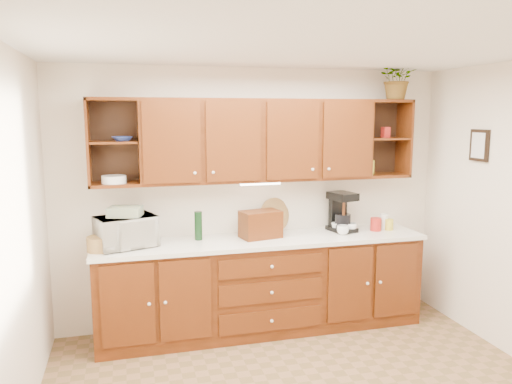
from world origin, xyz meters
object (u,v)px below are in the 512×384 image
coffee_maker (341,212)px  potted_plant (398,78)px  bread_box (260,224)px  microwave (126,232)px

coffee_maker → potted_plant: (0.58, -0.03, 1.37)m
bread_box → coffee_maker: 0.90m
bread_box → microwave: bearing=169.1°
microwave → potted_plant: size_ratio=1.21×
microwave → coffee_maker: bearing=-17.3°
bread_box → coffee_maker: bearing=-7.1°
microwave → potted_plant: (2.75, 0.07, 1.42)m
microwave → potted_plant: bearing=-18.4°
potted_plant → microwave: bearing=-178.5°
microwave → bread_box: size_ratio=1.36×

